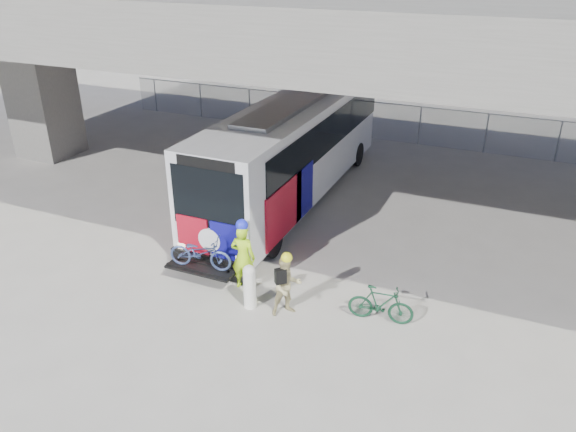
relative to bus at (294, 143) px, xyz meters
The scene contains 8 objects.
ground 4.86m from the bus, 62.83° to the right, with size 160.00×160.00×0.00m, color #9E9991.
bus is the anchor object (origin of this frame).
overpass 4.87m from the bus, ahead, with size 40.00×16.00×7.95m.
chainlink_fence 8.37m from the bus, 76.13° to the left, with size 30.00×0.06×30.00m.
bollard 7.44m from the bus, 75.97° to the right, with size 0.32×0.32×1.24m.
cyclist_hivis 6.52m from the bus, 79.30° to the right, with size 0.73×0.51×2.08m.
cyclist_tan 7.60m from the bus, 68.38° to the right, with size 0.99×0.98×1.78m.
bike_parked 8.25m from the bus, 51.46° to the right, with size 0.46×1.65×0.99m, color #133E27.
Camera 1 is at (5.57, -14.00, 8.50)m, focal length 35.00 mm.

